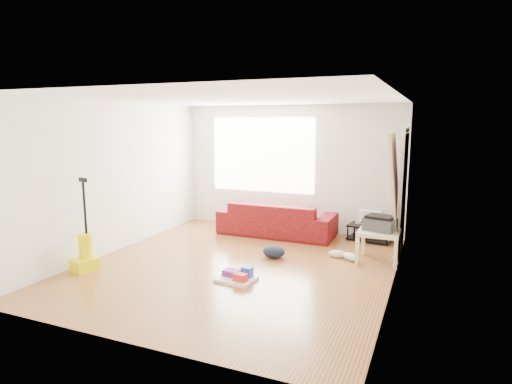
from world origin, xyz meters
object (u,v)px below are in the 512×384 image
at_px(side_table, 379,235).
at_px(cleaning_tray, 238,277).
at_px(tv_stand, 370,233).
at_px(vacuum, 85,253).
at_px(sofa, 277,235).
at_px(backpack, 274,258).
at_px(bucket, 264,237).

xyz_separation_m(side_table, cleaning_tray, (-1.69, -1.58, -0.37)).
relative_size(tv_stand, vacuum, 0.60).
bearing_deg(side_table, sofa, 155.92).
distance_m(sofa, cleaning_tray, 2.51).
relative_size(tv_stand, cleaning_tray, 1.51).
xyz_separation_m(tv_stand, vacuum, (-3.65, -3.25, 0.10)).
relative_size(sofa, backpack, 6.06).
xyz_separation_m(tv_stand, cleaning_tray, (-1.39, -2.76, -0.10)).
xyz_separation_m(sofa, bucket, (-0.17, -0.25, 0.00)).
distance_m(bucket, cleaning_tray, 2.29).
relative_size(cleaning_tray, backpack, 1.49).
distance_m(side_table, backpack, 1.70).
height_order(sofa, vacuum, vacuum).
xyz_separation_m(sofa, cleaning_tray, (0.33, -2.49, 0.06)).
bearing_deg(cleaning_tray, bucket, 102.68).
relative_size(tv_stand, side_table, 1.32).
bearing_deg(vacuum, side_table, 43.62).
height_order(bucket, cleaning_tray, cleaning_tray).
bearing_deg(sofa, bucket, 56.08).
bearing_deg(sofa, tv_stand, -171.11).
bearing_deg(cleaning_tray, side_table, 43.07).
distance_m(side_table, cleaning_tray, 2.34).
height_order(tv_stand, vacuum, vacuum).
height_order(cleaning_tray, backpack, cleaning_tray).
relative_size(sofa, bucket, 7.55).
distance_m(sofa, tv_stand, 1.75).
height_order(tv_stand, side_table, side_table).
xyz_separation_m(tv_stand, side_table, (0.30, -1.18, 0.27)).
xyz_separation_m(sofa, vacuum, (-1.92, -2.98, 0.25)).
bearing_deg(vacuum, backpack, 50.35).
bearing_deg(backpack, vacuum, -141.95).
bearing_deg(backpack, side_table, 19.47).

